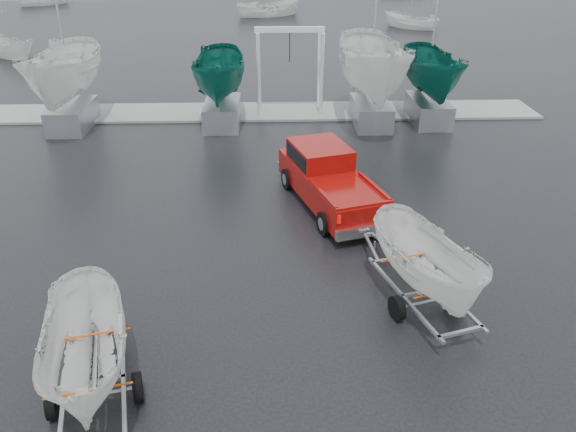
{
  "coord_description": "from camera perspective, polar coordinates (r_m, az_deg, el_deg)",
  "views": [
    {
      "loc": [
        1.74,
        -14.3,
        8.44
      ],
      "look_at": [
        2.21,
        -0.49,
        1.2
      ],
      "focal_mm": 35.0,
      "sensor_mm": 36.0,
      "label": 1
    }
  ],
  "objects": [
    {
      "name": "pickup_truck",
      "position": [
        18.76,
        3.99,
        4.06
      ],
      "size": [
        3.36,
        5.8,
        1.83
      ],
      "rotation": [
        0.0,
        0.0,
        0.29
      ],
      "color": "maroon",
      "rests_on": "ground"
    },
    {
      "name": "trailer_parked",
      "position": [
        10.8,
        -20.75,
        -7.55
      ],
      "size": [
        2.0,
        3.78,
        4.66
      ],
      "rotation": [
        0.0,
        0.0,
        0.24
      ],
      "color": "#989BA0",
      "rests_on": "ground"
    },
    {
      "name": "trailer_hitched",
      "position": [
        13.12,
        14.53,
        -0.04
      ],
      "size": [
        2.16,
        3.79,
        4.66
      ],
      "rotation": [
        0.0,
        0.0,
        0.29
      ],
      "color": "#989BA0",
      "rests_on": "ground"
    },
    {
      "name": "keelboat_0",
      "position": [
        27.2,
        -22.35,
        16.76
      ],
      "size": [
        2.64,
        3.2,
        10.82
      ],
      "color": "#989BA0",
      "rests_on": "ground"
    },
    {
      "name": "moored_boat_2",
      "position": [
        54.47,
        12.31,
        18.15
      ],
      "size": [
        2.88,
        2.88,
        10.68
      ],
      "rotation": [
        0.0,
        0.0,
        4.0
      ],
      "color": "silver",
      "rests_on": "ground"
    },
    {
      "name": "moored_boat_0",
      "position": [
        46.06,
        -26.21,
        14.39
      ],
      "size": [
        3.12,
        3.12,
        10.9
      ],
      "rotation": [
        0.0,
        0.0,
        0.78
      ],
      "color": "silver",
      "rests_on": "ground"
    },
    {
      "name": "moored_boat_4",
      "position": [
        74.84,
        -23.4,
        19.09
      ],
      "size": [
        3.31,
        3.3,
        11.07
      ],
      "rotation": [
        0.0,
        0.0,
        2.29
      ],
      "color": "silver",
      "rests_on": "ground"
    },
    {
      "name": "keelboat_1",
      "position": [
        26.04,
        -7.04,
        16.81
      ],
      "size": [
        2.3,
        3.2,
        7.21
      ],
      "color": "#989BA0",
      "rests_on": "ground"
    },
    {
      "name": "moored_boat_1",
      "position": [
        60.74,
        -1.94,
        19.65
      ],
      "size": [
        3.52,
        3.48,
        11.5
      ],
      "rotation": [
        0.0,
        0.0,
        1.97
      ],
      "color": "silver",
      "rests_on": "ground"
    },
    {
      "name": "keelboat_2",
      "position": [
        26.02,
        9.05,
        18.98
      ],
      "size": [
        2.93,
        3.2,
        11.11
      ],
      "color": "#989BA0",
      "rests_on": "ground"
    },
    {
      "name": "ground_plane",
      "position": [
        16.7,
        -7.68,
        -2.99
      ],
      "size": [
        120.0,
        120.0,
        0.0
      ],
      "primitive_type": "plane",
      "color": "black",
      "rests_on": "ground"
    },
    {
      "name": "dock",
      "position": [
        28.61,
        -5.45,
        10.47
      ],
      "size": [
        30.0,
        3.0,
        0.12
      ],
      "primitive_type": "cube",
      "color": "gray",
      "rests_on": "ground"
    },
    {
      "name": "boat_hoist",
      "position": [
        27.92,
        0.17,
        15.72
      ],
      "size": [
        3.3,
        2.18,
        4.12
      ],
      "color": "silver",
      "rests_on": "ground"
    },
    {
      "name": "keelboat_3",
      "position": [
        27.12,
        14.81,
        16.55
      ],
      "size": [
        2.29,
        3.2,
        10.46
      ],
      "color": "#989BA0",
      "rests_on": "ground"
    }
  ]
}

